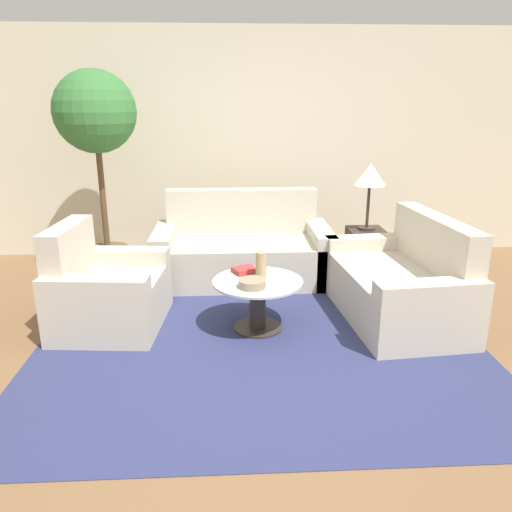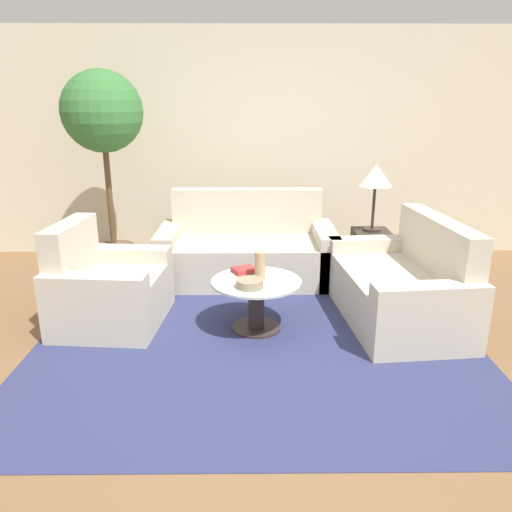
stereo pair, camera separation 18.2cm
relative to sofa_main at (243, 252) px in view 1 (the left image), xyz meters
name	(u,v)px [view 1 (the left image)]	position (x,y,z in m)	size (l,w,h in m)	color
ground_plane	(264,371)	(0.09, -1.94, -0.28)	(14.00, 14.00, 0.00)	brown
wall_back	(247,145)	(0.09, 0.97, 1.02)	(10.00, 0.06, 2.60)	beige
rug	(258,328)	(0.09, -1.26, -0.28)	(3.41, 3.35, 0.01)	navy
sofa_main	(243,252)	(0.00, 0.00, 0.00)	(1.80, 0.89, 0.90)	beige
armchair	(103,293)	(-1.18, -1.11, 0.00)	(0.89, 1.00, 0.86)	beige
loveseat	(403,286)	(1.35, -1.07, 0.00)	(0.98, 1.54, 0.88)	beige
coffee_table	(258,298)	(0.09, -1.26, -0.01)	(0.73, 0.73, 0.42)	#332823
side_table	(365,254)	(1.28, -0.09, -0.02)	(0.36, 0.36, 0.53)	#332823
table_lamp	(370,177)	(1.28, -0.09, 0.79)	(0.33, 0.33, 0.67)	#332823
potted_plant	(96,128)	(-1.42, 0.12, 1.25)	(0.80, 0.80, 2.10)	brown
vase	(261,265)	(0.12, -1.21, 0.25)	(0.09, 0.09, 0.22)	tan
bowl	(252,284)	(0.03, -1.41, 0.17)	(0.21, 0.21, 0.06)	gray
book_stack	(245,270)	(-0.01, -1.06, 0.16)	(0.23, 0.22, 0.04)	#BC3333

